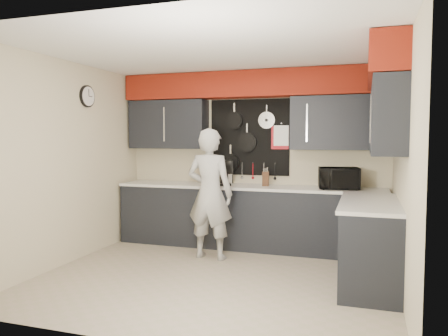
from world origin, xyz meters
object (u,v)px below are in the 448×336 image
(coffee_maker, at_px, (225,172))
(person, at_px, (210,194))
(microwave, at_px, (339,178))
(knife_block, at_px, (266,179))
(utensil_crock, at_px, (229,179))

(coffee_maker, bearing_deg, person, -107.01)
(microwave, height_order, coffee_maker, coffee_maker)
(knife_block, distance_m, coffee_maker, 0.61)
(knife_block, bearing_deg, coffee_maker, 176.74)
(utensil_crock, bearing_deg, person, -92.20)
(microwave, height_order, knife_block, microwave)
(utensil_crock, relative_size, person, 0.09)
(microwave, relative_size, coffee_maker, 1.44)
(coffee_maker, distance_m, person, 0.72)
(person, bearing_deg, coffee_maker, -86.17)
(knife_block, height_order, person, person)
(microwave, xyz_separation_m, coffee_maker, (-1.63, -0.00, 0.04))
(microwave, bearing_deg, knife_block, 166.68)
(microwave, distance_m, coffee_maker, 1.63)
(coffee_maker, xyz_separation_m, person, (0.00, -0.68, -0.24))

